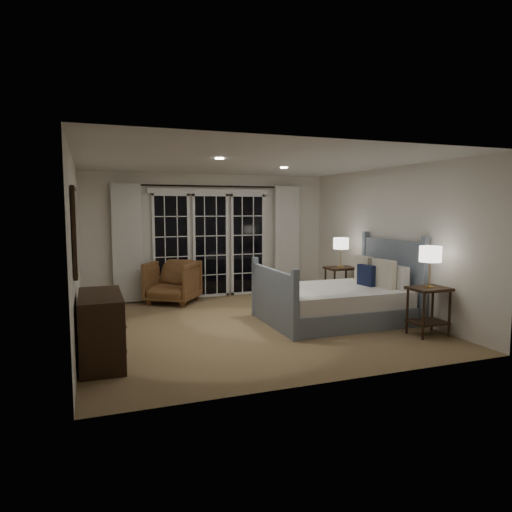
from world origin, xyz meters
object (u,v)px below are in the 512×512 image
object	(u,v)px
nightstand_right	(340,279)
lamp_right	(341,244)
lamp_left	(430,255)
dresser	(101,329)
nightstand_left	(428,304)
bed	(338,301)
armchair	(173,282)

from	to	relation	value
nightstand_right	lamp_right	bearing A→B (deg)	90.00
lamp_right	lamp_left	bearing A→B (deg)	-88.91
lamp_right	dresser	xyz separation A→B (m)	(-4.37, -1.97, -0.73)
lamp_right	dresser	world-z (taller)	lamp_right
nightstand_left	nightstand_right	distance (m)	2.35
nightstand_right	dresser	size ratio (longest dim) A/B	0.61
bed	lamp_left	xyz separation A→B (m)	(0.77, -1.18, 0.84)
lamp_left	dresser	xyz separation A→B (m)	(-4.41, 0.38, -0.75)
lamp_left	armchair	distance (m)	4.70
bed	lamp_left	size ratio (longest dim) A/B	3.77
nightstand_left	armchair	distance (m)	4.64
lamp_left	dresser	bearing A→B (deg)	175.10
nightstand_right	armchair	xyz separation A→B (m)	(-2.99, 1.16, -0.06)
bed	dresser	distance (m)	3.73
bed	dresser	bearing A→B (deg)	-167.55
armchair	bed	bearing A→B (deg)	-11.43
bed	nightstand_left	world-z (taller)	bed
nightstand_right	dresser	bearing A→B (deg)	-155.70
nightstand_right	armchair	bearing A→B (deg)	158.80
lamp_right	nightstand_right	bearing A→B (deg)	-90.00
nightstand_right	armchair	size ratio (longest dim) A/B	0.78
bed	nightstand_left	bearing A→B (deg)	-57.09
armchair	lamp_right	bearing A→B (deg)	13.12
lamp_left	dresser	size ratio (longest dim) A/B	0.51
lamp_right	armchair	bearing A→B (deg)	158.80
bed	lamp_right	world-z (taller)	bed
nightstand_left	lamp_left	distance (m)	0.70
armchair	nightstand_right	bearing A→B (deg)	13.12
lamp_left	bed	bearing A→B (deg)	122.91
lamp_left	lamp_right	xyz separation A→B (m)	(-0.04, 2.35, -0.02)
dresser	nightstand_right	bearing A→B (deg)	24.30
nightstand_left	lamp_right	world-z (taller)	lamp_right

